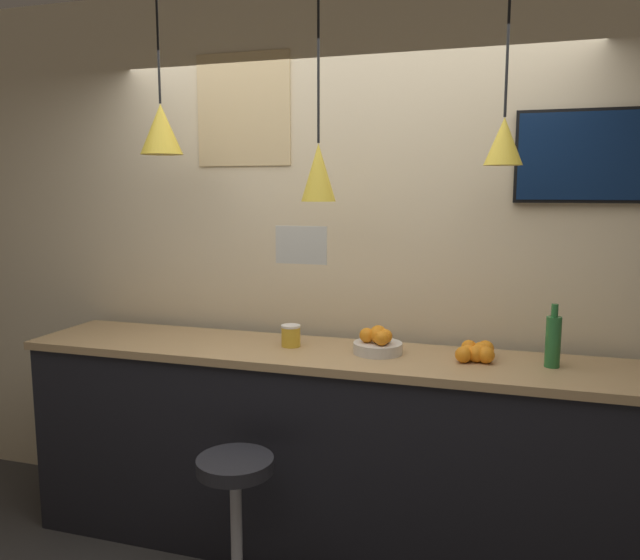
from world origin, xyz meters
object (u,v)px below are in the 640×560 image
at_px(fruit_bowl, 378,343).
at_px(mounted_tv, 587,156).
at_px(spread_jar, 291,336).
at_px(juice_bottle, 553,340).
at_px(bar_stool, 236,510).

height_order(fruit_bowl, mounted_tv, mounted_tv).
relative_size(fruit_bowl, spread_jar, 2.17).
bearing_deg(mounted_tv, spread_jar, -167.32).
relative_size(juice_bottle, mounted_tv, 0.44).
bearing_deg(bar_stool, mounted_tv, 32.09).
xyz_separation_m(juice_bottle, spread_jar, (-1.23, 0.00, -0.07)).
bearing_deg(fruit_bowl, spread_jar, 179.29).
relative_size(bar_stool, fruit_bowl, 2.92).
bearing_deg(fruit_bowl, bar_stool, -130.88).
distance_m(fruit_bowl, juice_bottle, 0.79).
distance_m(juice_bottle, mounted_tv, 0.88).
distance_m(bar_stool, spread_jar, 0.86).
height_order(bar_stool, mounted_tv, mounted_tv).
xyz_separation_m(spread_jar, mounted_tv, (1.36, 0.30, 0.88)).
relative_size(bar_stool, mounted_tv, 1.08).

